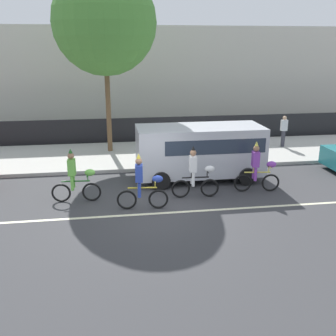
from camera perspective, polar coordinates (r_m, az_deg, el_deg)
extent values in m
plane|color=#38383A|center=(13.33, -2.04, -5.76)|extent=(80.00, 80.00, 0.00)
cube|color=beige|center=(12.87, -1.78, -6.61)|extent=(36.00, 0.14, 0.01)
cube|color=#ADAAA3|center=(19.43, -4.27, 1.93)|extent=(60.00, 5.00, 0.15)
cube|color=black|center=(22.09, -4.90, 5.47)|extent=(40.00, 0.08, 1.40)
cube|color=beige|center=(30.44, -2.13, 13.59)|extent=(28.00, 8.00, 6.46)
torus|color=black|center=(14.01, -11.01, -3.43)|extent=(0.67, 0.11, 0.67)
torus|color=black|center=(14.16, -15.25, -3.51)|extent=(0.67, 0.11, 0.67)
cylinder|color=#266626|center=(13.94, -13.26, -1.88)|extent=(0.97, 0.11, 0.05)
cylinder|color=#266626|center=(13.93, -13.89, -1.54)|extent=(0.04, 0.04, 0.18)
cylinder|color=#266626|center=(13.84, -11.57, -1.39)|extent=(0.04, 0.04, 0.23)
cylinder|color=#266626|center=(13.81, -11.60, -0.94)|extent=(0.06, 0.50, 0.03)
ellipsoid|color=#72CC4C|center=(13.78, -11.27, -0.65)|extent=(0.37, 0.22, 0.24)
cube|color=#72CC4C|center=(13.80, -13.81, 0.11)|extent=(0.26, 0.33, 0.56)
sphere|color=#9E7051|center=(13.69, -13.93, 1.71)|extent=(0.22, 0.22, 0.22)
cone|color=#266626|center=(13.64, -13.99, 2.44)|extent=(0.14, 0.14, 0.16)
cylinder|color=#72CC4C|center=(13.83, -13.73, -2.23)|extent=(0.11, 0.11, 0.48)
cylinder|color=#72CC4C|center=(14.10, -13.57, -1.85)|extent=(0.11, 0.11, 0.48)
torus|color=black|center=(13.13, -1.41, -4.54)|extent=(0.67, 0.13, 0.67)
torus|color=black|center=(13.14, -6.00, -4.61)|extent=(0.67, 0.13, 0.67)
cylinder|color=gold|center=(12.98, -3.74, -2.88)|extent=(0.97, 0.14, 0.05)
cylinder|color=gold|center=(12.95, -4.41, -2.52)|extent=(0.04, 0.04, 0.18)
cylinder|color=gold|center=(12.94, -1.89, -2.37)|extent=(0.04, 0.04, 0.23)
cylinder|color=gold|center=(12.90, -1.89, -1.89)|extent=(0.08, 0.50, 0.03)
ellipsoid|color=#2D47B2|center=(12.88, -1.52, -1.59)|extent=(0.38, 0.23, 0.24)
cube|color=#2D47B2|center=(12.81, -4.23, -0.75)|extent=(0.27, 0.34, 0.56)
sphere|color=#9E7051|center=(12.69, -4.27, 0.97)|extent=(0.22, 0.22, 0.22)
cone|color=gold|center=(12.64, -4.29, 1.75)|extent=(0.14, 0.14, 0.16)
cylinder|color=#2D47B2|center=(12.86, -4.19, -3.27)|extent=(0.11, 0.11, 0.48)
cylinder|color=#2D47B2|center=(13.12, -4.17, -2.84)|extent=(0.11, 0.11, 0.48)
torus|color=black|center=(14.22, 6.06, -2.89)|extent=(0.67, 0.11, 0.67)
torus|color=black|center=(14.05, 1.85, -3.04)|extent=(0.67, 0.11, 0.67)
cylinder|color=black|center=(13.98, 4.00, -1.37)|extent=(0.97, 0.10, 0.05)
cylinder|color=black|center=(13.93, 3.40, -1.04)|extent=(0.04, 0.04, 0.18)
cylinder|color=black|center=(14.02, 5.71, -0.87)|extent=(0.04, 0.04, 0.23)
cylinder|color=black|center=(13.99, 5.72, -0.42)|extent=(0.06, 0.50, 0.03)
ellipsoid|color=white|center=(13.98, 6.07, -0.14)|extent=(0.37, 0.22, 0.24)
cube|color=white|center=(13.81, 3.64, 0.62)|extent=(0.26, 0.33, 0.56)
sphere|color=#9E7051|center=(13.70, 3.67, 2.22)|extent=(0.22, 0.22, 0.22)
cone|color=black|center=(13.66, 3.69, 2.95)|extent=(0.14, 0.14, 0.16)
cylinder|color=white|center=(13.85, 3.69, -1.73)|extent=(0.11, 0.11, 0.48)
cylinder|color=white|center=(14.11, 3.51, -1.36)|extent=(0.11, 0.11, 0.48)
torus|color=black|center=(15.16, 14.66, -2.07)|extent=(0.67, 0.15, 0.67)
torus|color=black|center=(14.89, 10.78, -2.15)|extent=(0.67, 0.15, 0.67)
cylinder|color=#E5D84C|center=(14.89, 12.84, -0.61)|extent=(0.97, 0.16, 0.05)
cylinder|color=#E5D84C|center=(14.82, 12.30, -0.28)|extent=(0.04, 0.04, 0.18)
cylinder|color=#E5D84C|center=(14.96, 14.42, -0.17)|extent=(0.04, 0.04, 0.23)
cylinder|color=#E5D84C|center=(14.93, 14.46, 0.25)|extent=(0.09, 0.50, 0.03)
ellipsoid|color=purple|center=(14.94, 14.79, 0.51)|extent=(0.38, 0.24, 0.24)
cube|color=purple|center=(14.71, 12.60, 1.28)|extent=(0.27, 0.35, 0.56)
sphere|color=#9E7051|center=(14.61, 12.70, 2.78)|extent=(0.22, 0.22, 0.22)
cone|color=#E5D84C|center=(14.57, 12.74, 3.47)|extent=(0.14, 0.14, 0.16)
cylinder|color=purple|center=(14.74, 12.59, -0.93)|extent=(0.11, 0.11, 0.48)
cylinder|color=purple|center=(15.00, 12.33, -0.59)|extent=(0.11, 0.11, 0.48)
cube|color=silver|center=(15.81, 4.60, 2.65)|extent=(5.00, 2.00, 1.90)
cube|color=#283342|center=(15.82, 6.05, 3.92)|extent=(3.90, 2.02, 0.56)
cylinder|color=black|center=(15.62, 11.45, -1.21)|extent=(0.70, 0.22, 0.70)
cylinder|color=black|center=(17.42, 9.25, 0.86)|extent=(0.70, 0.22, 0.70)
cylinder|color=black|center=(14.83, -1.02, -1.86)|extent=(0.70, 0.22, 0.70)
cylinder|color=black|center=(16.72, -1.93, 0.38)|extent=(0.70, 0.22, 0.70)
cylinder|color=black|center=(19.35, 23.00, 1.19)|extent=(0.60, 0.20, 0.60)
cylinder|color=brown|center=(19.63, -8.65, 8.74)|extent=(0.24, 0.24, 4.40)
sphere|color=#4C8C38|center=(19.44, -9.20, 20.16)|extent=(4.84, 4.84, 4.84)
cylinder|color=#33333D|center=(21.44, 16.34, 4.12)|extent=(0.20, 0.20, 0.85)
cube|color=#B7BABF|center=(21.29, 16.50, 5.96)|extent=(0.32, 0.20, 0.56)
sphere|color=tan|center=(21.23, 16.59, 6.99)|extent=(0.20, 0.20, 0.20)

